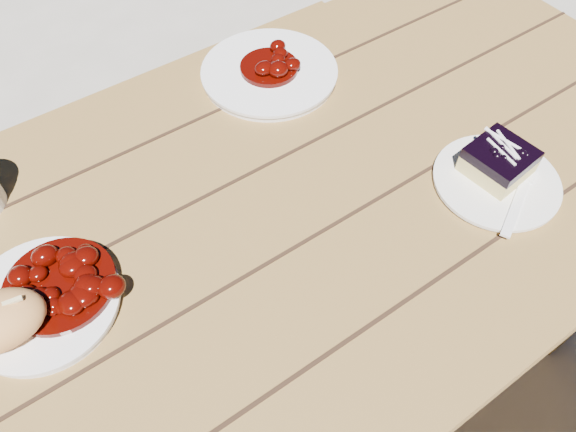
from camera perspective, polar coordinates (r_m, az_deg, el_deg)
ground at (r=1.51m, az=-7.68°, el=-20.64°), size 60.00×60.00×0.00m
picnic_table at (r=0.97m, az=-11.48°, el=-10.57°), size 2.00×1.55×0.75m
main_plate at (r=0.84m, az=-23.63°, el=-8.16°), size 0.20×0.20×0.02m
goulash_stew at (r=0.82m, az=-22.52°, el=-5.94°), size 0.15×0.15×0.04m
dessert_plate at (r=0.96m, az=20.39°, el=3.27°), size 0.20×0.20×0.01m
blueberry_cake at (r=0.95m, az=20.64°, el=5.27°), size 0.10×0.10×0.05m
fork_dessert at (r=0.92m, az=22.13°, el=0.87°), size 0.15×0.09×0.00m
second_plate at (r=1.09m, az=-1.91°, el=14.31°), size 0.25×0.25×0.02m
second_stew at (r=1.07m, az=-1.95°, el=15.52°), size 0.11×0.11×0.04m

